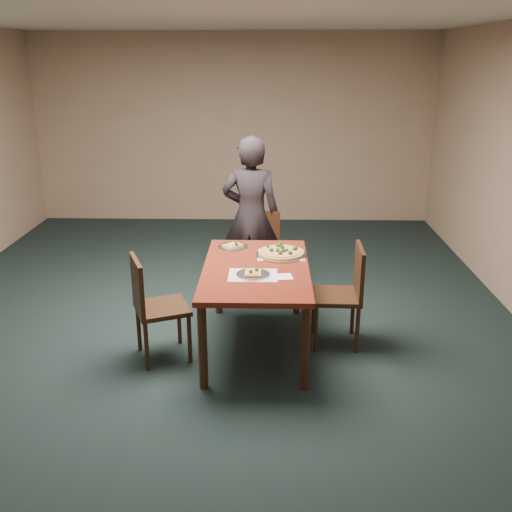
{
  "coord_description": "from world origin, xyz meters",
  "views": [
    {
      "loc": [
        0.55,
        -4.72,
        2.45
      ],
      "look_at": [
        0.44,
        -0.17,
        0.85
      ],
      "focal_mm": 40.0,
      "sensor_mm": 36.0,
      "label": 1
    }
  ],
  "objects_px": {
    "chair_left": "(152,302)",
    "diner": "(251,216)",
    "chair_far": "(259,250)",
    "chair_right": "(345,290)",
    "dining_table": "(256,277)",
    "slice_plate_near": "(253,274)",
    "pizza_pan": "(281,253)",
    "slice_plate_far": "(233,246)"
  },
  "relations": [
    {
      "from": "chair_left",
      "to": "diner",
      "type": "height_order",
      "value": "diner"
    },
    {
      "from": "chair_far",
      "to": "chair_right",
      "type": "bearing_deg",
      "value": -49.25
    },
    {
      "from": "dining_table",
      "to": "slice_plate_near",
      "type": "height_order",
      "value": "slice_plate_near"
    },
    {
      "from": "dining_table",
      "to": "slice_plate_near",
      "type": "xyz_separation_m",
      "value": [
        -0.02,
        -0.19,
        0.11
      ]
    },
    {
      "from": "chair_far",
      "to": "chair_left",
      "type": "bearing_deg",
      "value": -117.46
    },
    {
      "from": "diner",
      "to": "chair_far",
      "type": "bearing_deg",
      "value": 134.58
    },
    {
      "from": "chair_right",
      "to": "pizza_pan",
      "type": "xyz_separation_m",
      "value": [
        -0.56,
        0.24,
        0.26
      ]
    },
    {
      "from": "slice_plate_near",
      "to": "diner",
      "type": "bearing_deg",
      "value": 92.47
    },
    {
      "from": "chair_far",
      "to": "slice_plate_far",
      "type": "bearing_deg",
      "value": -106.36
    },
    {
      "from": "slice_plate_far",
      "to": "chair_right",
      "type": "bearing_deg",
      "value": -23.99
    },
    {
      "from": "chair_far",
      "to": "slice_plate_near",
      "type": "distance_m",
      "value": 1.36
    },
    {
      "from": "diner",
      "to": "slice_plate_near",
      "type": "distance_m",
      "value": 1.46
    },
    {
      "from": "chair_far",
      "to": "pizza_pan",
      "type": "height_order",
      "value": "chair_far"
    },
    {
      "from": "diner",
      "to": "slice_plate_near",
      "type": "height_order",
      "value": "diner"
    },
    {
      "from": "pizza_pan",
      "to": "slice_plate_near",
      "type": "bearing_deg",
      "value": -115.09
    },
    {
      "from": "pizza_pan",
      "to": "slice_plate_far",
      "type": "relative_size",
      "value": 1.62
    },
    {
      "from": "dining_table",
      "to": "slice_plate_far",
      "type": "xyz_separation_m",
      "value": [
        -0.23,
        0.53,
        0.1
      ]
    },
    {
      "from": "pizza_pan",
      "to": "dining_table",
      "type": "bearing_deg",
      "value": -124.53
    },
    {
      "from": "chair_left",
      "to": "dining_table",
      "type": "bearing_deg",
      "value": -97.31
    },
    {
      "from": "chair_far",
      "to": "pizza_pan",
      "type": "distance_m",
      "value": 0.89
    },
    {
      "from": "chair_left",
      "to": "chair_far",
      "type": "bearing_deg",
      "value": -54.6
    },
    {
      "from": "chair_far",
      "to": "pizza_pan",
      "type": "xyz_separation_m",
      "value": [
        0.21,
        -0.82,
        0.26
      ]
    },
    {
      "from": "diner",
      "to": "slice_plate_far",
      "type": "bearing_deg",
      "value": 87.57
    },
    {
      "from": "chair_left",
      "to": "slice_plate_near",
      "type": "relative_size",
      "value": 3.25
    },
    {
      "from": "dining_table",
      "to": "chair_left",
      "type": "xyz_separation_m",
      "value": [
        -0.86,
        -0.23,
        -0.14
      ]
    },
    {
      "from": "slice_plate_near",
      "to": "slice_plate_far",
      "type": "distance_m",
      "value": 0.75
    },
    {
      "from": "pizza_pan",
      "to": "slice_plate_far",
      "type": "xyz_separation_m",
      "value": [
        -0.45,
        0.21,
        -0.01
      ]
    },
    {
      "from": "dining_table",
      "to": "diner",
      "type": "distance_m",
      "value": 1.28
    },
    {
      "from": "chair_right",
      "to": "diner",
      "type": "distance_m",
      "value": 1.5
    },
    {
      "from": "chair_right",
      "to": "slice_plate_far",
      "type": "height_order",
      "value": "chair_right"
    },
    {
      "from": "diner",
      "to": "pizza_pan",
      "type": "bearing_deg",
      "value": 116.47
    },
    {
      "from": "pizza_pan",
      "to": "chair_far",
      "type": "bearing_deg",
      "value": 104.5
    },
    {
      "from": "dining_table",
      "to": "chair_right",
      "type": "relative_size",
      "value": 1.65
    },
    {
      "from": "chair_left",
      "to": "chair_right",
      "type": "relative_size",
      "value": 1.0
    },
    {
      "from": "chair_left",
      "to": "pizza_pan",
      "type": "xyz_separation_m",
      "value": [
        1.08,
        0.55,
        0.26
      ]
    },
    {
      "from": "chair_left",
      "to": "chair_right",
      "type": "height_order",
      "value": "same"
    },
    {
      "from": "chair_right",
      "to": "slice_plate_near",
      "type": "distance_m",
      "value": 0.88
    },
    {
      "from": "slice_plate_near",
      "to": "slice_plate_far",
      "type": "relative_size",
      "value": 1.0
    },
    {
      "from": "slice_plate_near",
      "to": "dining_table",
      "type": "bearing_deg",
      "value": 84.1
    },
    {
      "from": "chair_far",
      "to": "chair_right",
      "type": "distance_m",
      "value": 1.31
    },
    {
      "from": "diner",
      "to": "slice_plate_far",
      "type": "relative_size",
      "value": 6.06
    },
    {
      "from": "dining_table",
      "to": "chair_far",
      "type": "distance_m",
      "value": 1.15
    }
  ]
}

